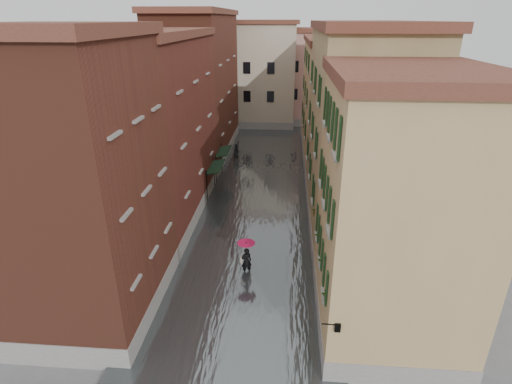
% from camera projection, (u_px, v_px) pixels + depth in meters
% --- Properties ---
extents(ground, '(120.00, 120.00, 0.00)m').
position_uv_depth(ground, '(241.00, 288.00, 21.96)').
color(ground, '#5D5D60').
rests_on(ground, ground).
extents(floodwater, '(10.00, 60.00, 0.20)m').
position_uv_depth(floodwater, '(259.00, 192.00, 33.80)').
color(floodwater, '#4B5053').
rests_on(floodwater, ground).
extents(building_left_near, '(6.00, 8.00, 13.00)m').
position_uv_depth(building_left_near, '(81.00, 190.00, 18.05)').
color(building_left_near, brown).
rests_on(building_left_near, ground).
extents(building_left_mid, '(6.00, 14.00, 12.50)m').
position_uv_depth(building_left_mid, '(156.00, 132.00, 28.20)').
color(building_left_mid, '#5C251D').
rests_on(building_left_mid, ground).
extents(building_left_far, '(6.00, 16.00, 14.00)m').
position_uv_depth(building_left_far, '(200.00, 88.00, 41.61)').
color(building_left_far, brown).
rests_on(building_left_far, ground).
extents(building_right_near, '(6.00, 8.00, 11.50)m').
position_uv_depth(building_right_near, '(394.00, 216.00, 17.33)').
color(building_right_near, tan).
rests_on(building_right_near, ground).
extents(building_right_mid, '(6.00, 14.00, 13.00)m').
position_uv_depth(building_right_mid, '(357.00, 133.00, 27.09)').
color(building_right_mid, tan).
rests_on(building_right_mid, ground).
extents(building_right_far, '(6.00, 16.00, 11.50)m').
position_uv_depth(building_right_far, '(334.00, 102.00, 41.10)').
color(building_right_far, tan).
rests_on(building_right_far, ground).
extents(building_end_cream, '(12.00, 9.00, 13.00)m').
position_uv_depth(building_end_cream, '(250.00, 76.00, 54.32)').
color(building_end_cream, beige).
rests_on(building_end_cream, ground).
extents(building_end_pink, '(10.00, 9.00, 12.00)m').
position_uv_depth(building_end_pink, '(316.00, 78.00, 55.69)').
color(building_end_pink, tan).
rests_on(building_end_pink, ground).
extents(awning_near, '(1.09, 3.31, 2.80)m').
position_uv_depth(awning_near, '(216.00, 167.00, 32.54)').
color(awning_near, black).
rests_on(awning_near, ground).
extents(awning_far, '(1.09, 3.24, 2.80)m').
position_uv_depth(awning_far, '(223.00, 152.00, 36.31)').
color(awning_far, black).
rests_on(awning_far, ground).
extents(wall_lantern, '(0.71, 0.22, 0.35)m').
position_uv_depth(wall_lantern, '(337.00, 327.00, 14.96)').
color(wall_lantern, black).
rests_on(wall_lantern, ground).
extents(window_planters, '(0.59, 8.61, 0.84)m').
position_uv_depth(window_planters, '(322.00, 242.00, 19.63)').
color(window_planters, brown).
rests_on(window_planters, ground).
extents(pedestrian_main, '(1.05, 1.05, 2.06)m').
position_uv_depth(pedestrian_main, '(246.00, 255.00, 22.69)').
color(pedestrian_main, black).
rests_on(pedestrian_main, ground).
extents(pedestrian_far, '(1.09, 0.97, 1.86)m').
position_uv_depth(pedestrian_far, '(237.00, 153.00, 41.06)').
color(pedestrian_far, black).
rests_on(pedestrian_far, ground).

